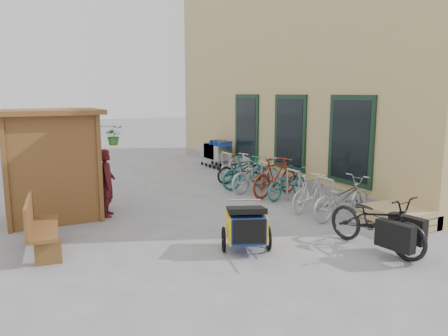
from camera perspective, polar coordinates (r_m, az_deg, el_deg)
name	(u,v)px	position (r m, az deg, el deg)	size (l,w,h in m)	color
ground	(236,229)	(8.99, 1.62, -7.99)	(80.00, 80.00, 0.00)	#959597
building	(336,71)	(16.06, 14.46, 12.14)	(6.07, 13.00, 7.00)	tan
kiosk	(46,150)	(10.05, -22.22, 2.24)	(2.49, 1.65, 2.40)	brown
bike_rack	(267,175)	(12.02, 5.62, -0.96)	(0.05, 5.35, 0.86)	#A5A8AD
pallet_stack	(396,217)	(9.74, 21.55, -5.99)	(1.00, 1.20, 0.40)	tan
bench	(38,225)	(8.20, -23.12, -6.89)	(0.66, 1.60, 0.98)	brown
shopping_carts	(215,151)	(16.27, -1.14, 2.23)	(0.58, 1.61, 1.05)	silver
child_trailer	(246,225)	(7.70, 2.93, -7.39)	(0.96, 1.45, 0.85)	navy
cargo_bike	(378,222)	(8.15, 19.43, -6.68)	(0.93, 2.03, 1.03)	black
person_kiosk	(107,183)	(10.10, -15.05, -1.89)	(0.55, 0.36, 1.52)	maroon
bike_0	(342,198)	(9.93, 15.18, -3.80)	(0.63, 1.79, 0.94)	#A7A8AC
bike_1	(310,192)	(10.45, 11.22, -3.12)	(0.42, 1.48, 0.89)	silver
bike_2	(287,183)	(11.55, 8.26, -1.98)	(0.54, 1.56, 0.82)	#1D7773
bike_3	(276,177)	(11.73, 6.76, -1.17)	(0.50, 1.76, 1.06)	maroon
bike_4	(256,175)	(12.30, 4.24, -0.87)	(0.63, 1.82, 0.96)	#A7A8AC
bike_5	(247,172)	(12.55, 2.96, -0.57)	(0.46, 1.64, 0.98)	#1D7773
bike_6	(241,169)	(13.44, 2.23, -0.17)	(0.56, 1.62, 0.85)	black
bike_7	(237,167)	(13.83, 1.68, 0.19)	(0.42, 1.47, 0.88)	silver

